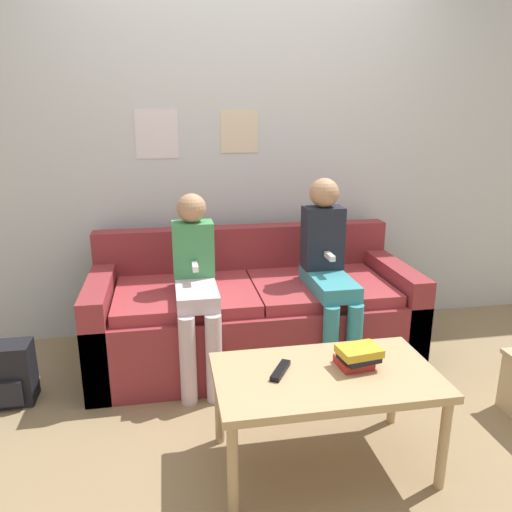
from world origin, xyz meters
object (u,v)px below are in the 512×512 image
(coffee_table, at_px, (326,383))
(backpack, at_px, (7,375))
(couch, at_px, (252,315))
(person_right, at_px, (328,265))
(tv_remote, at_px, (280,370))
(person_left, at_px, (195,279))

(coffee_table, height_order, backpack, coffee_table)
(couch, bearing_deg, person_right, -23.98)
(backpack, bearing_deg, tv_remote, -28.88)
(person_left, height_order, backpack, person_left)
(person_right, xyz_separation_m, tv_remote, (-0.49, -0.86, -0.19))
(person_left, bearing_deg, backpack, -174.32)
(coffee_table, xyz_separation_m, person_right, (0.30, 0.89, 0.25))
(person_right, bearing_deg, couch, 156.02)
(couch, bearing_deg, tv_remote, -93.27)
(person_right, xyz_separation_m, backpack, (-1.84, -0.11, -0.49))
(couch, distance_m, tv_remote, 1.07)
(person_right, distance_m, backpack, 1.91)
(tv_remote, bearing_deg, coffee_table, 20.56)
(couch, xyz_separation_m, backpack, (-1.41, -0.31, -0.12))
(tv_remote, xyz_separation_m, backpack, (-1.35, 0.74, -0.30))
(couch, relative_size, backpack, 5.78)
(couch, distance_m, coffee_table, 1.10)
(coffee_table, height_order, tv_remote, tv_remote)
(backpack, bearing_deg, coffee_table, -26.81)
(person_left, bearing_deg, tv_remote, -70.14)
(person_left, xyz_separation_m, tv_remote, (0.31, -0.85, -0.15))
(person_left, bearing_deg, person_right, 0.79)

